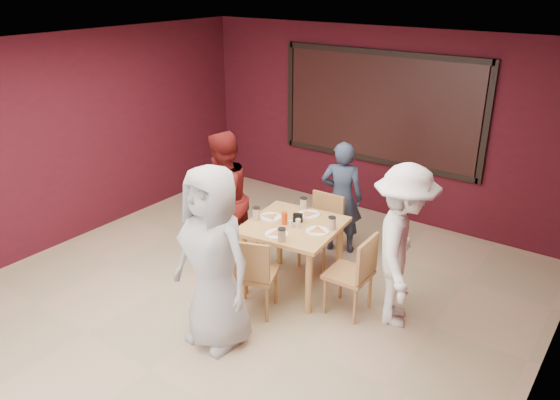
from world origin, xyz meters
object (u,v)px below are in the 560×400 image
Objects in this scene: diner_back at (342,198)px; chair_left at (238,233)px; diner_left at (223,199)px; diner_right at (402,247)px; dining_table at (293,232)px; chair_front at (253,272)px; chair_back at (323,226)px; chair_right at (356,271)px; diner_front at (213,258)px.

chair_left is at bearing 36.64° from diner_back.
diner_right is at bearing 81.59° from diner_left.
dining_table is 0.66× the size of diner_left.
chair_front is at bearing -41.24° from chair_left.
diner_right is at bearing 4.06° from dining_table.
chair_back is 0.61× the size of diner_back.
dining_table is at bearing 174.96° from chair_right.
chair_back is 0.49× the size of diner_front.
diner_back is 0.86× the size of diner_right.
diner_front is (0.75, -1.24, 0.44)m from chair_left.
chair_right is at bearing 89.38° from diner_right.
diner_left is at bearing 26.26° from diner_back.
dining_table is at bearing 72.10° from diner_right.
diner_left reaches higher than chair_back.
diner_back is at bearing 92.96° from diner_front.
diner_left is (-1.06, 0.74, 0.33)m from chair_front.
chair_right is 1.58m from diner_front.
diner_left is (-1.07, -0.00, 0.15)m from dining_table.
diner_back reaches higher than chair_back.
diner_front is 1.93m from diner_right.
dining_table is at bearing -88.51° from chair_back.
diner_front is at bearing -91.86° from chair_front.
dining_table is 1.33m from diner_front.
diner_left is at bearing 70.30° from diner_right.
chair_left is 0.51× the size of diner_left.
diner_back is (0.02, 2.45, -0.18)m from diner_front.
chair_back is 0.52× the size of diner_right.
diner_left is at bearing -179.91° from dining_table.
chair_left is at bearing 66.28° from diner_left.
chair_back is 0.51m from diner_back.
diner_right is (1.33, 1.40, -0.06)m from diner_front.
diner_right reaches higher than chair_back.
diner_back is at bearing 29.36° from diner_right.
diner_left is at bearing 166.97° from chair_left.
chair_left is (-0.78, -0.07, -0.21)m from dining_table.
diner_right is at bearing 32.39° from chair_front.
diner_right reaches higher than diner_back.
dining_table is 1.31m from diner_right.
chair_left is at bearing -174.98° from dining_table.
diner_back is 0.88× the size of diner_left.
diner_front is 2.46m from diner_back.
diner_front is (-0.90, -1.23, 0.41)m from chair_right.
chair_back is 1.49m from diner_right.
chair_right is at bearing 104.81° from diner_back.
dining_table is 1.29× the size of chair_left.
chair_front is 1.10m from chair_right.
diner_left is at bearing 145.01° from chair_front.
dining_table is 0.89m from chair_right.
chair_front is 0.53× the size of diner_right.
diner_front is at bearing 68.52° from diner_back.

